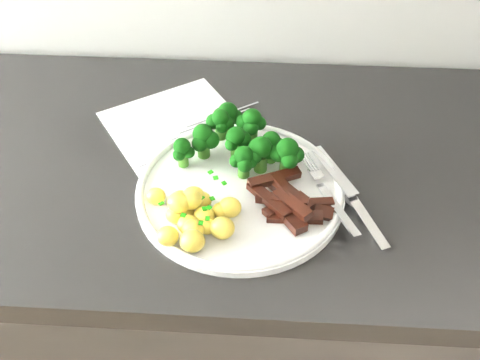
% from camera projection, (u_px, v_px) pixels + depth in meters
% --- Properties ---
extents(counter, '(2.33, 0.58, 0.87)m').
position_uv_depth(counter, '(247.00, 319.00, 1.25)').
color(counter, black).
rests_on(counter, ground).
extents(recipe_paper, '(0.34, 0.37, 0.00)m').
position_uv_depth(recipe_paper, '(189.00, 142.00, 0.99)').
color(recipe_paper, white).
rests_on(recipe_paper, counter).
extents(plate, '(0.31, 0.31, 0.02)m').
position_uv_depth(plate, '(240.00, 190.00, 0.89)').
color(plate, white).
rests_on(plate, counter).
extents(broccoli, '(0.20, 0.15, 0.07)m').
position_uv_depth(broccoli, '(242.00, 139.00, 0.92)').
color(broccoli, '#2A5C16').
rests_on(broccoli, plate).
extents(potatoes, '(0.14, 0.13, 0.04)m').
position_uv_depth(potatoes, '(195.00, 215.00, 0.83)').
color(potatoes, '#F9E757').
rests_on(potatoes, plate).
extents(beef_strips, '(0.13, 0.12, 0.03)m').
position_uv_depth(beef_strips, '(289.00, 201.00, 0.86)').
color(beef_strips, black).
rests_on(beef_strips, plate).
extents(fork, '(0.08, 0.17, 0.02)m').
position_uv_depth(fork, '(330.00, 197.00, 0.87)').
color(fork, silver).
rests_on(fork, plate).
extents(knife, '(0.11, 0.21, 0.02)m').
position_uv_depth(knife, '(357.00, 207.00, 0.87)').
color(knife, silver).
rests_on(knife, plate).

